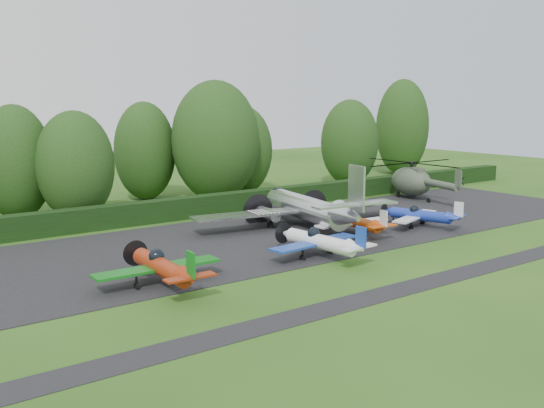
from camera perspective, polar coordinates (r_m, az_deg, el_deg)
ground at (r=43.09m, az=8.75°, el=-5.28°), size 160.00×160.00×0.00m
apron at (r=50.47m, az=0.78°, el=-2.92°), size 70.00×18.00×0.01m
taxiway_verge at (r=39.22m, az=14.94°, el=-7.03°), size 70.00×2.00×0.00m
hedgerow at (r=59.48m, az=-5.54°, el=-1.00°), size 90.00×1.60×2.00m
transport_plane at (r=52.81m, az=3.39°, el=-0.37°), size 20.13×15.44×6.45m
light_plane_red at (r=37.07m, az=-10.39°, el=-5.80°), size 7.93×8.34×3.05m
light_plane_white at (r=43.07m, az=4.53°, el=-3.53°), size 7.63×8.02×2.93m
light_plane_orange at (r=50.75m, az=7.87°, el=-1.67°), size 6.89×7.24×2.65m
light_plane_blue at (r=54.74m, az=13.78°, el=-1.02°), size 6.90×7.25×2.65m
helicopter at (r=70.45m, az=13.01°, el=2.33°), size 12.93×15.14×4.17m
sign_board at (r=77.39m, az=13.44°, el=2.16°), size 3.01×0.11×1.69m
tree_0 at (r=66.84m, az=-5.34°, el=5.91°), size 9.64×9.64×13.22m
tree_1 at (r=58.77m, az=-18.02°, el=3.43°), size 7.11×7.11×10.16m
tree_2 at (r=60.99m, az=-22.99°, el=3.61°), size 6.68×6.68×10.73m
tree_3 at (r=68.85m, az=-11.89°, el=4.89°), size 6.78×6.78×10.91m
tree_5 at (r=79.66m, az=7.31°, el=5.75°), size 7.46×7.46×11.13m
tree_6 at (r=71.61m, az=-2.79°, el=5.08°), size 7.06×7.06×10.43m
tree_7 at (r=94.35m, az=11.85°, el=6.23°), size 6.35×6.35×11.07m
tree_10 at (r=92.18m, az=12.16°, el=7.07°), size 7.71×7.71×14.06m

